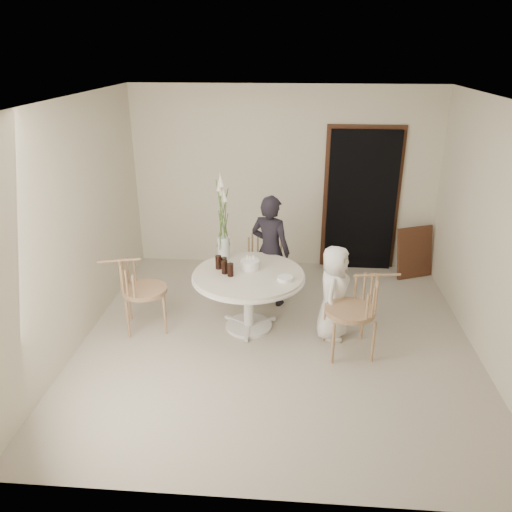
# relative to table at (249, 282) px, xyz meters

# --- Properties ---
(ground) EXTENTS (4.50, 4.50, 0.00)m
(ground) POSITION_rel_table_xyz_m (0.35, -0.25, -0.62)
(ground) COLOR #B8B09D
(ground) RESTS_ON ground
(room_shell) EXTENTS (4.50, 4.50, 4.50)m
(room_shell) POSITION_rel_table_xyz_m (0.35, -0.25, 1.00)
(room_shell) COLOR silver
(room_shell) RESTS_ON ground
(doorway) EXTENTS (1.00, 0.10, 2.10)m
(doorway) POSITION_rel_table_xyz_m (1.50, 1.94, 0.43)
(doorway) COLOR black
(doorway) RESTS_ON ground
(door_trim) EXTENTS (1.12, 0.03, 2.22)m
(door_trim) POSITION_rel_table_xyz_m (1.50, 1.98, 0.49)
(door_trim) COLOR #522D1C
(door_trim) RESTS_ON ground
(table) EXTENTS (1.33, 1.33, 0.73)m
(table) POSITION_rel_table_xyz_m (0.00, 0.00, 0.00)
(table) COLOR silver
(table) RESTS_ON ground
(picture_frame) EXTENTS (0.59, 0.38, 0.76)m
(picture_frame) POSITION_rel_table_xyz_m (2.30, 1.66, -0.24)
(picture_frame) COLOR #522D1C
(picture_frame) RESTS_ON ground
(chair_far) EXTENTS (0.54, 0.57, 0.89)m
(chair_far) POSITION_rel_table_xyz_m (0.13, 1.06, -0.04)
(chair_far) COLOR tan
(chair_far) RESTS_ON ground
(chair_right) EXTENTS (0.62, 0.58, 0.96)m
(chair_right) POSITION_rel_table_xyz_m (1.28, -0.40, 0.00)
(chair_right) COLOR tan
(chair_right) RESTS_ON ground
(chair_left) EXTENTS (0.63, 0.60, 0.92)m
(chair_left) POSITION_rel_table_xyz_m (-1.36, -0.11, -0.02)
(chair_left) COLOR tan
(chair_left) RESTS_ON ground
(girl) EXTENTS (0.64, 0.54, 1.48)m
(girl) POSITION_rel_table_xyz_m (0.22, 0.68, 0.12)
(girl) COLOR black
(girl) RESTS_ON ground
(boy) EXTENTS (0.49, 0.63, 1.14)m
(boy) POSITION_rel_table_xyz_m (0.99, -0.11, -0.05)
(boy) COLOR white
(boy) RESTS_ON ground
(birthday_cake) EXTENTS (0.23, 0.23, 0.16)m
(birthday_cake) POSITION_rel_table_xyz_m (0.01, 0.13, 0.17)
(birthday_cake) COLOR silver
(birthday_cake) RESTS_ON table
(cola_tumbler_a) EXTENTS (0.08, 0.08, 0.16)m
(cola_tumbler_a) POSITION_rel_table_xyz_m (-0.28, -0.03, 0.19)
(cola_tumbler_a) COLOR black
(cola_tumbler_a) RESTS_ON table
(cola_tumbler_b) EXTENTS (0.07, 0.07, 0.16)m
(cola_tumbler_b) POSITION_rel_table_xyz_m (-0.20, -0.09, 0.19)
(cola_tumbler_b) COLOR black
(cola_tumbler_b) RESTS_ON table
(cola_tumbler_c) EXTENTS (0.08, 0.08, 0.16)m
(cola_tumbler_c) POSITION_rel_table_xyz_m (-0.37, 0.10, 0.20)
(cola_tumbler_c) COLOR black
(cola_tumbler_c) RESTS_ON table
(cola_tumbler_d) EXTENTS (0.07, 0.07, 0.14)m
(cola_tumbler_d) POSITION_rel_table_xyz_m (-0.30, 0.12, 0.18)
(cola_tumbler_d) COLOR black
(cola_tumbler_d) RESTS_ON table
(plate_stack) EXTENTS (0.21, 0.21, 0.04)m
(plate_stack) POSITION_rel_table_xyz_m (0.43, -0.16, 0.14)
(plate_stack) COLOR white
(plate_stack) RESTS_ON table
(flower_vase) EXTENTS (0.15, 0.15, 1.10)m
(flower_vase) POSITION_rel_table_xyz_m (-0.35, 0.43, 0.57)
(flower_vase) COLOR silver
(flower_vase) RESTS_ON table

